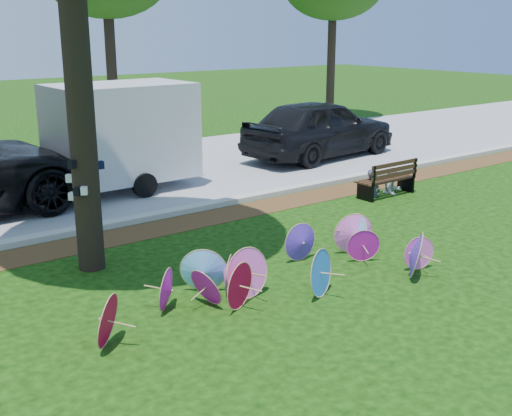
{
  "coord_description": "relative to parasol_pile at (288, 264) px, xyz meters",
  "views": [
    {
      "loc": [
        -6.02,
        -6.63,
        3.97
      ],
      "look_at": [
        0.5,
        2.0,
        0.9
      ],
      "focal_mm": 45.0,
      "sensor_mm": 36.0,
      "label": 1
    }
  ],
  "objects": [
    {
      "name": "curb",
      "position": [
        -0.11,
        4.56,
        -0.3
      ],
      "size": [
        90.0,
        0.3,
        0.12
      ],
      "primitive_type": "cube",
      "color": "#B7B5AD",
      "rests_on": "ground"
    },
    {
      "name": "cargo_trailer",
      "position": [
        0.72,
        7.31,
        1.11
      ],
      "size": [
        3.37,
        2.16,
        2.94
      ],
      "primitive_type": "cube",
      "rotation": [
        0.0,
        0.0,
        0.02
      ],
      "color": "silver",
      "rests_on": "ground"
    },
    {
      "name": "mulch_strip",
      "position": [
        -0.11,
        3.86,
        -0.35
      ],
      "size": [
        90.0,
        1.0,
        0.01
      ],
      "primitive_type": "cube",
      "color": "#472D16",
      "rests_on": "ground"
    },
    {
      "name": "parasol_pile",
      "position": [
        0.0,
        0.0,
        0.0
      ],
      "size": [
        6.01,
        2.17,
        0.81
      ],
      "color": "#CD17A8",
      "rests_on": "ground"
    },
    {
      "name": "person_right",
      "position": [
        5.84,
        2.96,
        0.23
      ],
      "size": [
        0.6,
        0.48,
        1.19
      ],
      "primitive_type": "imported",
      "rotation": [
        0.0,
        0.0,
        -0.05
      ],
      "color": "silver",
      "rests_on": "ground"
    },
    {
      "name": "dark_pickup",
      "position": [
        7.44,
        7.37,
        0.56
      ],
      "size": [
        5.6,
        2.72,
        1.84
      ],
      "primitive_type": "imported",
      "rotation": [
        0.0,
        0.0,
        1.67
      ],
      "color": "black",
      "rests_on": "ground"
    },
    {
      "name": "park_bench",
      "position": [
        5.49,
        2.91,
        0.07
      ],
      "size": [
        1.66,
        0.65,
        0.86
      ],
      "primitive_type": null,
      "rotation": [
        0.0,
        0.0,
        0.01
      ],
      "color": "black",
      "rests_on": "ground"
    },
    {
      "name": "street",
      "position": [
        -0.11,
        8.71,
        -0.35
      ],
      "size": [
        90.0,
        8.0,
        0.01
      ],
      "primitive_type": "cube",
      "color": "gray",
      "rests_on": "ground"
    },
    {
      "name": "person_left",
      "position": [
        5.14,
        2.96,
        0.3
      ],
      "size": [
        0.54,
        0.42,
        1.32
      ],
      "primitive_type": "imported",
      "rotation": [
        0.0,
        0.0,
        0.24
      ],
      "color": "#3D4253",
      "rests_on": "ground"
    },
    {
      "name": "ground",
      "position": [
        -0.11,
        -0.64,
        -0.36
      ],
      "size": [
        90.0,
        90.0,
        0.0
      ],
      "primitive_type": "plane",
      "color": "black",
      "rests_on": "ground"
    }
  ]
}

